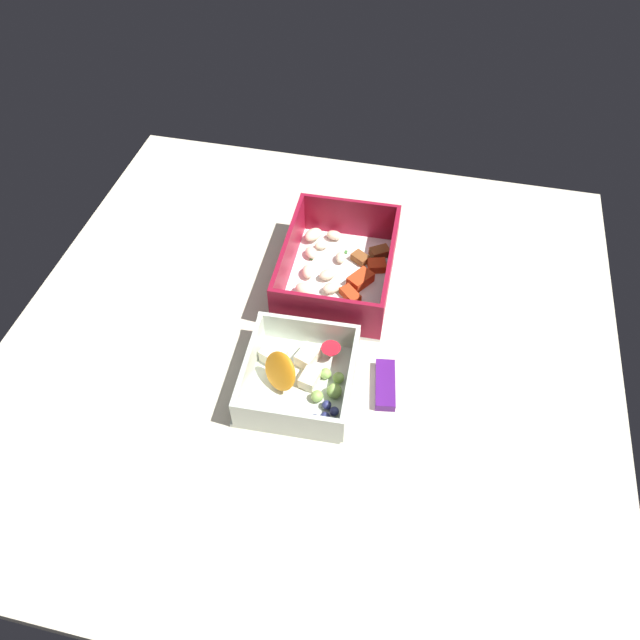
{
  "coord_description": "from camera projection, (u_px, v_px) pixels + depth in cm",
  "views": [
    {
      "loc": [
        48.06,
        11.98,
        64.21
      ],
      "look_at": [
        -1.47,
        0.87,
        4.0
      ],
      "focal_mm": 33.46,
      "sensor_mm": 36.0,
      "label": 1
    }
  ],
  "objects": [
    {
      "name": "table_surface",
      "position": [
        311.0,
        341.0,
        0.8
      ],
      "size": [
        80.0,
        80.0,
        2.0
      ],
      "primitive_type": "cube",
      "color": "beige",
      "rests_on": "ground"
    },
    {
      "name": "pasta_container",
      "position": [
        337.0,
        270.0,
        0.84
      ],
      "size": [
        20.61,
        15.48,
        6.97
      ],
      "rotation": [
        0.0,
        0.0,
        0.03
      ],
      "color": "white",
      "rests_on": "table_surface"
    },
    {
      "name": "fruit_bowl",
      "position": [
        300.0,
        377.0,
        0.73
      ],
      "size": [
        14.92,
        13.8,
        5.75
      ],
      "rotation": [
        0.0,
        0.0,
        0.04
      ],
      "color": "silver",
      "rests_on": "table_surface"
    },
    {
      "name": "candy_bar",
      "position": [
        385.0,
        385.0,
        0.74
      ],
      "size": [
        7.29,
        3.45,
        1.2
      ],
      "primitive_type": "cube",
      "rotation": [
        0.0,
        0.0,
        0.15
      ],
      "color": "#51197A",
      "rests_on": "table_surface"
    }
  ]
}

